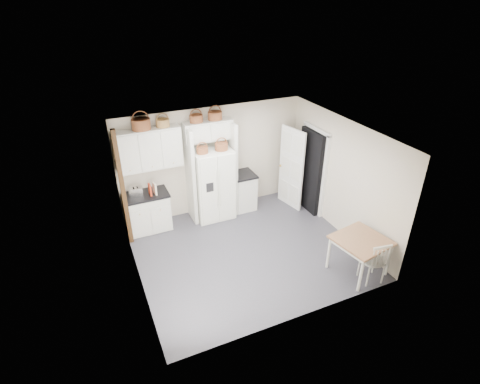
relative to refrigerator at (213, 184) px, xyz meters
name	(u,v)px	position (x,y,z in m)	size (l,w,h in m)	color
floor	(247,251)	(0.15, -1.64, -0.87)	(4.50, 4.50, 0.00)	#484756
ceiling	(249,135)	(0.15, -1.64, 1.73)	(4.50, 4.50, 0.00)	white
wall_back	(213,160)	(0.15, 0.36, 0.43)	(4.50, 4.50, 0.00)	beige
wall_left	(132,224)	(-2.10, -1.64, 0.43)	(4.00, 4.00, 0.00)	beige
wall_right	(341,177)	(2.40, -1.64, 0.43)	(4.00, 4.00, 0.00)	beige
refrigerator	(213,184)	(0.00, 0.00, 0.00)	(0.89, 0.72, 1.73)	white
base_cab_left	(148,212)	(-1.56, 0.06, -0.43)	(0.94, 0.59, 0.87)	white
base_cab_right	(243,191)	(0.81, 0.06, -0.41)	(0.51, 0.62, 0.90)	white
dining_table	(358,255)	(1.85, -3.09, -0.48)	(0.92, 0.92, 0.76)	brown
windsor_chair	(373,260)	(1.93, -3.39, -0.40)	(0.46, 0.42, 0.94)	white
counter_left	(146,195)	(-1.56, 0.06, 0.03)	(0.98, 0.63, 0.04)	black
counter_right	(243,174)	(0.81, 0.06, 0.06)	(0.55, 0.66, 0.04)	black
toaster	(136,192)	(-1.76, 0.06, 0.15)	(0.30, 0.17, 0.20)	silver
cookbook_red	(150,190)	(-1.47, -0.02, 0.18)	(0.04, 0.17, 0.26)	#AE3017
cookbook_cream	(155,189)	(-1.36, -0.02, 0.18)	(0.04, 0.18, 0.27)	beige
basket_upper_b	(141,124)	(-1.44, 0.19, 1.60)	(0.39, 0.39, 0.23)	brown
basket_upper_c	(163,123)	(-0.99, 0.19, 1.57)	(0.29, 0.29, 0.16)	brown
basket_bridge_a	(196,119)	(-0.26, 0.19, 1.57)	(0.29, 0.29, 0.16)	brown
basket_bridge_b	(215,116)	(0.18, 0.19, 1.58)	(0.32, 0.32, 0.18)	brown
basket_fridge_a	(202,150)	(-0.25, -0.10, 0.93)	(0.26, 0.26, 0.14)	brown
basket_fridge_b	(221,147)	(0.21, -0.10, 0.94)	(0.30, 0.30, 0.16)	brown
upper_cabinet	(149,149)	(-1.35, 0.19, 1.03)	(1.40, 0.34, 0.90)	white
bridge_cabinet	(208,130)	(0.00, 0.19, 1.26)	(1.12, 0.34, 0.45)	white
fridge_panel_left	(190,176)	(-0.51, 0.06, 0.28)	(0.08, 0.60, 2.30)	white
fridge_panel_right	(231,168)	(0.51, 0.06, 0.28)	(0.08, 0.60, 2.30)	white
trim_post	(123,190)	(-2.05, -0.29, 0.43)	(0.09, 0.09, 2.60)	black
doorway_void	(311,171)	(2.31, -0.64, 0.16)	(0.18, 0.85, 2.05)	black
door_slab	(291,168)	(1.95, -0.30, 0.16)	(0.80, 0.04, 2.05)	white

